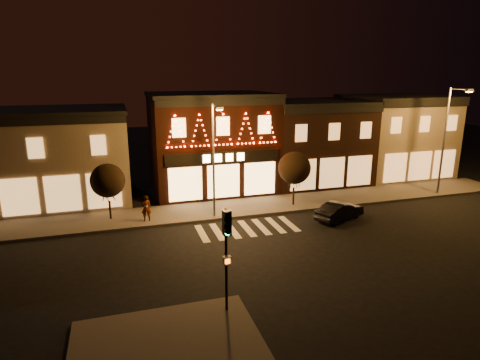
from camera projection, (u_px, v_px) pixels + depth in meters
name	position (u px, v px, depth m)	size (l,w,h in m)	color
ground	(269.00, 253.00, 22.88)	(120.00, 120.00, 0.00)	black
sidewalk_far	(256.00, 206.00, 30.83)	(44.00, 4.00, 0.15)	#47423D
building_left	(47.00, 156.00, 31.22)	(12.20, 8.28, 7.30)	#7D6E59
building_pulp	(211.00, 142.00, 34.75)	(10.20, 8.34, 8.30)	black
building_right_a	(311.00, 141.00, 37.55)	(9.20, 8.28, 7.50)	black
building_right_b	(394.00, 135.00, 40.06)	(9.20, 8.28, 7.80)	#7D6E59
traffic_signal_near	(227.00, 241.00, 16.27)	(0.33, 0.47, 4.52)	black
streetlamp_mid	(214.00, 153.00, 27.14)	(0.50, 1.77, 7.75)	#59595E
streetlamp_right	(447.00, 133.00, 32.40)	(0.56, 1.98, 8.65)	#59595E
tree_left	(108.00, 181.00, 27.27)	(2.31, 2.31, 3.86)	black
tree_right	(294.00, 168.00, 30.26)	(2.44, 2.44, 4.08)	black
dark_sedan	(340.00, 211.00, 28.01)	(1.35, 3.88, 1.28)	black
pedestrian	(146.00, 208.00, 27.30)	(0.66, 0.44, 1.82)	gray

